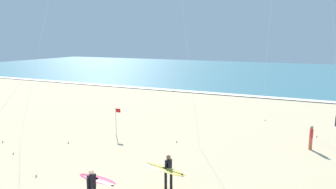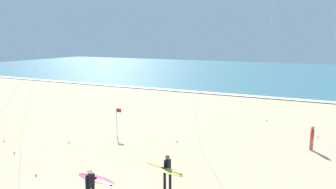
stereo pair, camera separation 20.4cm
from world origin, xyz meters
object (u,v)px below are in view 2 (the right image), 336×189
(surfer_lead, at_px, (93,182))
(surfer_trailing, at_px, (165,169))
(bystander_red_top, at_px, (312,138))
(lifeguard_flag, at_px, (117,118))

(surfer_lead, relative_size, surfer_trailing, 0.88)
(surfer_trailing, xyz_separation_m, bystander_red_top, (6.16, 8.99, -0.23))
(surfer_lead, xyz_separation_m, bystander_red_top, (8.41, 11.53, -0.23))
(surfer_lead, bearing_deg, surfer_trailing, 48.47)
(bystander_red_top, bearing_deg, surfer_lead, -126.10)
(surfer_lead, relative_size, lifeguard_flag, 0.95)
(surfer_trailing, relative_size, lifeguard_flag, 1.08)
(surfer_lead, height_order, bystander_red_top, surfer_lead)
(surfer_trailing, distance_m, lifeguard_flag, 9.46)
(lifeguard_flag, bearing_deg, bystander_red_top, 11.65)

